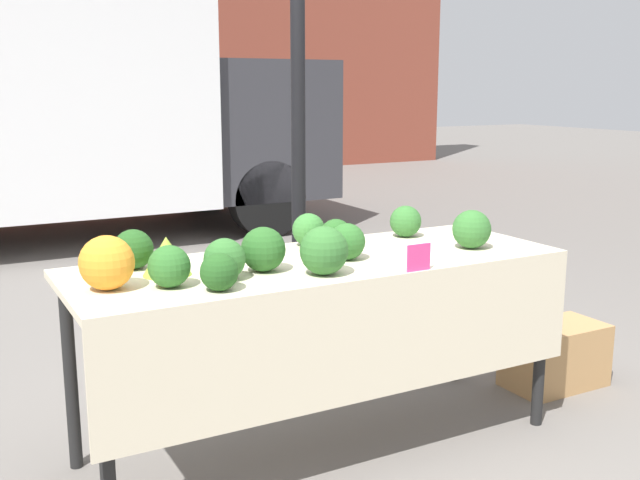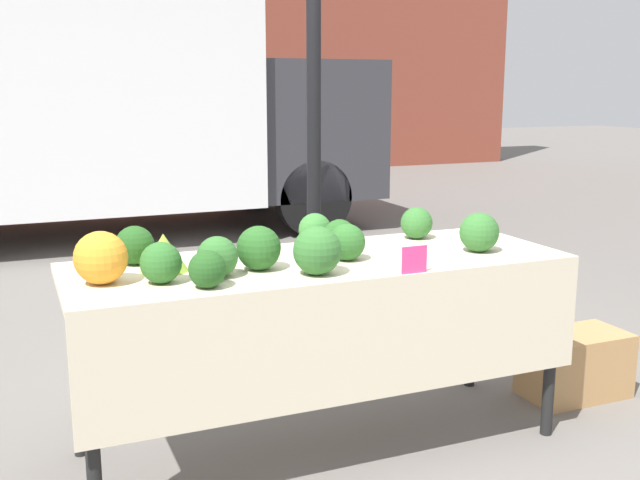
% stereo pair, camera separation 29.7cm
% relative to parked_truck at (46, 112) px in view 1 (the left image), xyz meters
% --- Properties ---
extents(ground_plane, '(40.00, 40.00, 0.00)m').
position_rel_parked_truck_xyz_m(ground_plane, '(0.23, -5.09, -1.23)').
color(ground_plane, slate).
extents(tent_pole, '(0.07, 0.07, 2.43)m').
position_rel_parked_truck_xyz_m(tent_pole, '(0.49, -4.39, -0.02)').
color(tent_pole, black).
rests_on(tent_pole, ground_plane).
extents(parked_truck, '(5.06, 2.23, 2.27)m').
position_rel_parked_truck_xyz_m(parked_truck, '(0.00, 0.00, 0.00)').
color(parked_truck, white).
rests_on(parked_truck, ground_plane).
extents(market_table, '(2.00, 0.71, 0.80)m').
position_rel_parked_truck_xyz_m(market_table, '(0.23, -5.15, -0.54)').
color(market_table, beige).
rests_on(market_table, ground_plane).
extents(orange_cauliflower, '(0.19, 0.19, 0.19)m').
position_rel_parked_truck_xyz_m(orange_cauliflower, '(-0.62, -5.14, -0.34)').
color(orange_cauliflower, orange).
rests_on(orange_cauliflower, market_table).
extents(romanesco_head, '(0.18, 0.18, 0.14)m').
position_rel_parked_truck_xyz_m(romanesco_head, '(-0.38, -5.04, -0.37)').
color(romanesco_head, '#93B238').
rests_on(romanesco_head, market_table).
extents(broccoli_head_0, '(0.14, 0.14, 0.14)m').
position_rel_parked_truck_xyz_m(broccoli_head_0, '(0.79, -4.87, -0.37)').
color(broccoli_head_0, '#336B2D').
rests_on(broccoli_head_0, market_table).
extents(broccoli_head_1, '(0.14, 0.14, 0.14)m').
position_rel_parked_truck_xyz_m(broccoli_head_1, '(0.36, -4.99, -0.37)').
color(broccoli_head_1, '#285B23').
rests_on(broccoli_head_1, market_table).
extents(broccoli_head_2, '(0.13, 0.13, 0.13)m').
position_rel_parked_truck_xyz_m(broccoli_head_2, '(-0.29, -5.33, -0.37)').
color(broccoli_head_2, '#23511E').
rests_on(broccoli_head_2, market_table).
extents(broccoli_head_3, '(0.17, 0.17, 0.17)m').
position_rel_parked_truck_xyz_m(broccoli_head_3, '(-0.05, -5.15, -0.35)').
color(broccoli_head_3, '#285B23').
rests_on(broccoli_head_3, market_table).
extents(broccoli_head_4, '(0.15, 0.15, 0.15)m').
position_rel_parked_truck_xyz_m(broccoli_head_4, '(0.32, -5.14, -0.36)').
color(broccoli_head_4, '#2D6628').
rests_on(broccoli_head_4, market_table).
extents(broccoli_head_5, '(0.18, 0.18, 0.18)m').
position_rel_parked_truck_xyz_m(broccoli_head_5, '(0.12, -5.31, -0.35)').
color(broccoli_head_5, '#336B2D').
rests_on(broccoli_head_5, market_table).
extents(broccoli_head_6, '(0.14, 0.14, 0.14)m').
position_rel_parked_truck_xyz_m(broccoli_head_6, '(0.31, -4.83, -0.37)').
color(broccoli_head_6, '#387533').
rests_on(broccoli_head_6, market_table).
extents(broccoli_head_7, '(0.15, 0.15, 0.15)m').
position_rel_parked_truck_xyz_m(broccoli_head_7, '(-0.43, -5.21, -0.36)').
color(broccoli_head_7, '#2D6628').
rests_on(broccoli_head_7, market_table).
extents(broccoli_head_8, '(0.17, 0.17, 0.17)m').
position_rel_parked_truck_xyz_m(broccoli_head_8, '(0.90, -5.21, -0.35)').
color(broccoli_head_8, '#336B2D').
rests_on(broccoli_head_8, market_table).
extents(broccoli_head_9, '(0.15, 0.15, 0.15)m').
position_rel_parked_truck_xyz_m(broccoli_head_9, '(-0.47, -4.88, -0.36)').
color(broccoli_head_9, '#23511E').
rests_on(broccoli_head_9, market_table).
extents(broccoli_head_10, '(0.15, 0.15, 0.15)m').
position_rel_parked_truck_xyz_m(broccoli_head_10, '(-0.22, -5.20, -0.36)').
color(broccoli_head_10, '#336B2D').
rests_on(broccoli_head_10, market_table).
extents(price_sign, '(0.10, 0.01, 0.10)m').
position_rel_parked_truck_xyz_m(price_sign, '(0.46, -5.43, -0.39)').
color(price_sign, '#E53D84').
rests_on(price_sign, market_table).
extents(produce_crate, '(0.49, 0.29, 0.31)m').
position_rel_parked_truck_xyz_m(produce_crate, '(1.56, -5.09, -1.08)').
color(produce_crate, tan).
rests_on(produce_crate, ground_plane).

